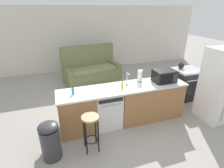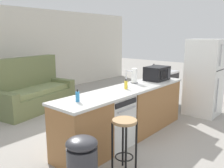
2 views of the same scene
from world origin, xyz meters
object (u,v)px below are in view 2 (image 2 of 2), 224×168
bar_stool (124,135)px  kettle (154,68)px  refrigerator (204,77)px  paper_towel_roll (134,76)px  stove_range (161,88)px  microwave (157,73)px  trash_bin (82,168)px  couch (32,93)px  dishwasher (112,121)px  dish_soap_bottle (78,97)px  soap_bottle (126,85)px

bar_stool → kettle: bearing=24.4°
refrigerator → paper_towel_roll: 1.89m
stove_range → paper_towel_roll: paper_towel_roll is taller
microwave → trash_bin: (-2.65, -0.63, -0.66)m
kettle → refrigerator: bearing=-82.3°
bar_stool → trash_bin: bearing=178.2°
refrigerator → kettle: refrigerator is taller
kettle → couch: bearing=136.0°
dishwasher → stove_range: 2.66m
couch → microwave: bearing=-67.1°
dish_soap_bottle → bar_stool: 0.82m
stove_range → dishwasher: bearing=-168.1°
paper_towel_roll → dishwasher: bearing=-168.5°
soap_bottle → kettle: 2.20m
refrigerator → kettle: size_ratio=8.39×
paper_towel_roll → bar_stool: size_ratio=0.38×
dish_soap_bottle → stove_range: bearing=9.2°
dishwasher → couch: 2.82m
trash_bin → paper_towel_roll: bearing=21.1°
kettle → bar_stool: bearing=-155.6°
refrigerator → dishwasher: bearing=168.1°
dish_soap_bottle → dishwasher: bearing=-0.9°
paper_towel_roll → dish_soap_bottle: bearing=-174.0°
soap_bottle → kettle: size_ratio=0.86×
soap_bottle → dish_soap_bottle: bearing=178.3°
stove_range → trash_bin: 4.01m
refrigerator → soap_bottle: refrigerator is taller
paper_towel_roll → refrigerator: bearing=-22.7°
dishwasher → trash_bin: 1.38m
stove_range → trash_bin: bearing=-162.9°
couch → trash_bin: bearing=-112.9°
dishwasher → microwave: 1.55m
dishwasher → refrigerator: bearing=-11.9°
paper_towel_roll → soap_bottle: (-0.52, -0.20, -0.07)m
dishwasher → paper_towel_roll: (0.87, 0.18, 0.62)m
paper_towel_roll → kettle: bearing=17.8°
stove_range → paper_towel_roll: size_ratio=3.19×
soap_bottle → paper_towel_roll: bearing=20.7°
stove_range → bar_stool: (-3.11, -1.20, 0.08)m
dishwasher → paper_towel_roll: 1.08m
soap_bottle → kettle: (2.09, 0.70, 0.01)m
couch → paper_towel_roll: bearing=-76.3°
trash_bin → microwave: bearing=13.4°
microwave → bar_stool: 2.10m
stove_range → microwave: microwave is taller
refrigerator → paper_towel_roll: refrigerator is taller
paper_towel_roll → couch: 2.79m
microwave → trash_bin: bearing=-166.6°
dish_soap_bottle → paper_towel_roll: bearing=6.0°
microwave → refrigerator: bearing=-24.8°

